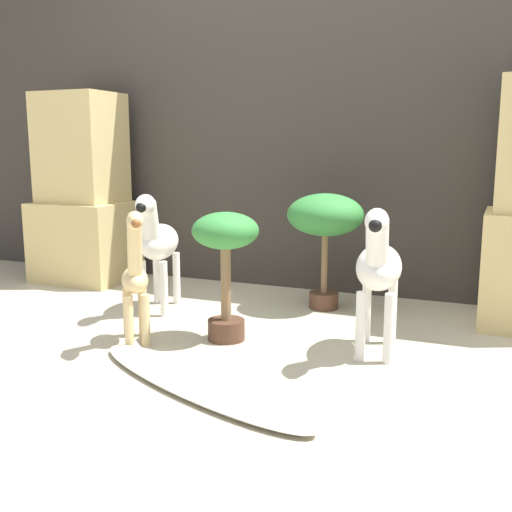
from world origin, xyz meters
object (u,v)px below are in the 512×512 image
potted_palm_back (226,248)px  surfboard (195,381)px  giraffe_figurine (135,277)px  potted_palm_front (325,220)px  zebra_right (378,267)px  zebra_left (157,241)px

potted_palm_back → surfboard: 0.67m
giraffe_figurine → potted_palm_front: bearing=56.6°
giraffe_figurine → potted_palm_back: size_ratio=1.04×
surfboard → zebra_right: bearing=48.4°
potted_palm_front → surfboard: size_ratio=0.55×
zebra_right → potted_palm_back: bearing=-173.9°
potted_palm_front → surfboard: potted_palm_front is taller
zebra_right → zebra_left: (-1.18, 0.22, 0.00)m
zebra_left → surfboard: (0.66, -0.82, -0.35)m
zebra_right → potted_palm_back: (-0.65, -0.07, 0.05)m
zebra_right → giraffe_figurine: zebra_right is taller
zebra_right → giraffe_figurine: bearing=-164.6°
zebra_left → potted_palm_back: zebra_left is taller
zebra_right → zebra_left: same height
potted_palm_back → surfboard: potted_palm_back is taller
giraffe_figurine → potted_palm_front: size_ratio=0.97×
giraffe_figurine → potted_palm_back: (0.33, 0.20, 0.12)m
potted_palm_back → surfboard: (0.13, -0.52, -0.40)m
potted_palm_front → surfboard: (-0.12, -1.20, -0.45)m
zebra_left → potted_palm_front: size_ratio=1.02×
zebra_left → potted_palm_back: size_ratio=1.09×
giraffe_figurine → surfboard: 0.63m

